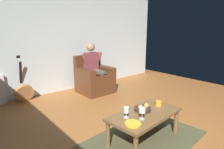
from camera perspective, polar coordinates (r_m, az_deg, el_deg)
name	(u,v)px	position (r m, az deg, el deg)	size (l,w,h in m)	color
ground_plane	(159,139)	(3.15, 13.48, -17.92)	(7.40, 7.40, 0.00)	#9D612F
wall_back	(61,42)	(5.17, -14.70, 9.09)	(6.51, 0.06, 2.52)	silver
rug	(144,140)	(3.10, 9.17, -18.17)	(1.80, 1.18, 0.01)	#4A4A2E
armchair	(94,79)	(5.01, -5.23, -1.38)	(0.77, 0.77, 0.93)	#552F1A
person_seated	(94,66)	(4.93, -5.23, 2.35)	(0.61, 0.60, 1.25)	brown
coffee_table	(145,117)	(2.92, 9.45, -12.05)	(1.15, 0.67, 0.43)	brown
guitar	(24,91)	(4.82, -24.23, -4.45)	(0.40, 0.33, 1.03)	#B67F48
wine_glass_near	(126,111)	(2.69, 4.17, -10.45)	(0.07, 0.07, 0.15)	silver
wine_glass_far	(142,111)	(2.66, 8.80, -10.39)	(0.09, 0.09, 0.17)	silver
fruit_bowl	(143,109)	(2.95, 8.91, -9.79)	(0.24, 0.24, 0.11)	#3E281F
decorative_dish	(133,124)	(2.56, 6.12, -14.04)	(0.21, 0.21, 0.02)	gold
candle_jar	(159,103)	(3.18, 13.40, -8.14)	(0.10, 0.10, 0.08)	gold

